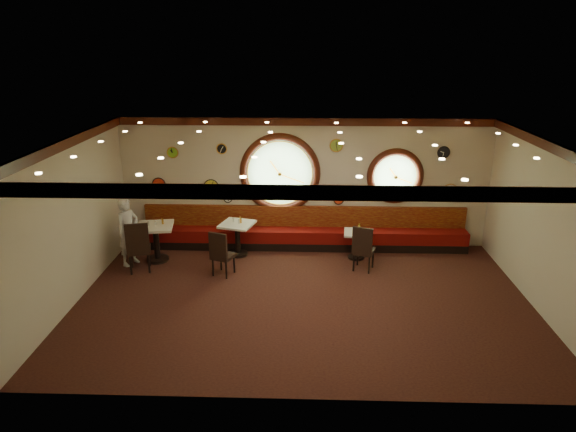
% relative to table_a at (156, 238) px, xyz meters
% --- Properties ---
extents(floor, '(9.00, 6.00, 0.00)m').
position_rel_table_a_xyz_m(floor, '(3.44, -1.83, -0.56)').
color(floor, black).
rests_on(floor, ground).
extents(ceiling, '(9.00, 6.00, 0.02)m').
position_rel_table_a_xyz_m(ceiling, '(3.44, -1.83, 2.64)').
color(ceiling, '#B38232').
rests_on(ceiling, wall_back).
extents(wall_back, '(9.00, 0.02, 3.20)m').
position_rel_table_a_xyz_m(wall_back, '(3.44, 1.17, 1.04)').
color(wall_back, beige).
rests_on(wall_back, floor).
extents(wall_front, '(9.00, 0.02, 3.20)m').
position_rel_table_a_xyz_m(wall_front, '(3.44, -4.83, 1.04)').
color(wall_front, beige).
rests_on(wall_front, floor).
extents(wall_left, '(0.02, 6.00, 3.20)m').
position_rel_table_a_xyz_m(wall_left, '(-1.06, -1.83, 1.04)').
color(wall_left, beige).
rests_on(wall_left, floor).
extents(wall_right, '(0.02, 6.00, 3.20)m').
position_rel_table_a_xyz_m(wall_right, '(7.94, -1.83, 1.04)').
color(wall_right, beige).
rests_on(wall_right, floor).
extents(molding_back, '(9.00, 0.10, 0.18)m').
position_rel_table_a_xyz_m(molding_back, '(3.44, 1.12, 2.55)').
color(molding_back, '#39130A').
rests_on(molding_back, wall_back).
extents(molding_front, '(9.00, 0.10, 0.18)m').
position_rel_table_a_xyz_m(molding_front, '(3.44, -4.78, 2.55)').
color(molding_front, '#39130A').
rests_on(molding_front, wall_back).
extents(molding_left, '(0.10, 6.00, 0.18)m').
position_rel_table_a_xyz_m(molding_left, '(-1.01, -1.83, 2.55)').
color(molding_left, '#39130A').
rests_on(molding_left, wall_back).
extents(molding_right, '(0.10, 6.00, 0.18)m').
position_rel_table_a_xyz_m(molding_right, '(7.89, -1.83, 2.55)').
color(molding_right, '#39130A').
rests_on(molding_right, wall_back).
extents(banquette_base, '(8.00, 0.55, 0.20)m').
position_rel_table_a_xyz_m(banquette_base, '(3.44, 0.89, -0.46)').
color(banquette_base, black).
rests_on(banquette_base, floor).
extents(banquette_seat, '(8.00, 0.55, 0.30)m').
position_rel_table_a_xyz_m(banquette_seat, '(3.44, 0.89, -0.21)').
color(banquette_seat, '#5D0908').
rests_on(banquette_seat, banquette_base).
extents(banquette_back, '(8.00, 0.10, 0.55)m').
position_rel_table_a_xyz_m(banquette_back, '(3.44, 1.11, 0.19)').
color(banquette_back, '#5B0707').
rests_on(banquette_back, wall_back).
extents(porthole_left_glass, '(1.66, 0.02, 1.66)m').
position_rel_table_a_xyz_m(porthole_left_glass, '(2.84, 1.17, 1.29)').
color(porthole_left_glass, '#79A865').
rests_on(porthole_left_glass, wall_back).
extents(porthole_left_frame, '(1.98, 0.18, 1.98)m').
position_rel_table_a_xyz_m(porthole_left_frame, '(2.84, 1.15, 1.29)').
color(porthole_left_frame, '#39130A').
rests_on(porthole_left_frame, wall_back).
extents(porthole_left_ring, '(1.61, 0.03, 1.61)m').
position_rel_table_a_xyz_m(porthole_left_ring, '(2.84, 1.12, 1.29)').
color(porthole_left_ring, gold).
rests_on(porthole_left_ring, wall_back).
extents(porthole_right_glass, '(1.10, 0.02, 1.10)m').
position_rel_table_a_xyz_m(porthole_right_glass, '(5.64, 1.17, 1.24)').
color(porthole_right_glass, '#79A865').
rests_on(porthole_right_glass, wall_back).
extents(porthole_right_frame, '(1.38, 0.18, 1.38)m').
position_rel_table_a_xyz_m(porthole_right_frame, '(5.64, 1.15, 1.24)').
color(porthole_right_frame, '#39130A').
rests_on(porthole_right_frame, wall_back).
extents(porthole_right_ring, '(1.09, 0.03, 1.09)m').
position_rel_table_a_xyz_m(porthole_right_ring, '(5.64, 1.12, 1.24)').
color(porthole_right_ring, gold).
rests_on(porthole_right_ring, wall_back).
extents(wall_clock_0, '(0.20, 0.03, 0.20)m').
position_rel_table_a_xyz_m(wall_clock_0, '(1.54, 1.13, 0.64)').
color(wall_clock_0, silver).
rests_on(wall_clock_0, wall_back).
extents(wall_clock_1, '(0.34, 0.03, 0.34)m').
position_rel_table_a_xyz_m(wall_clock_1, '(6.99, 1.13, 0.89)').
color(wall_clock_1, silver).
rests_on(wall_clock_1, wall_back).
extents(wall_clock_2, '(0.28, 0.03, 0.28)m').
position_rel_table_a_xyz_m(wall_clock_2, '(6.74, 1.13, 1.84)').
color(wall_clock_2, black).
rests_on(wall_clock_2, wall_back).
extents(wall_clock_3, '(0.30, 0.03, 0.30)m').
position_rel_table_a_xyz_m(wall_clock_3, '(4.19, 1.13, 1.99)').
color(wall_clock_3, '#8FB538').
rests_on(wall_clock_3, wall_back).
extents(wall_clock_4, '(0.26, 0.03, 0.26)m').
position_rel_table_a_xyz_m(wall_clock_4, '(0.24, 1.13, 1.79)').
color(wall_clock_4, '#7DCD29').
rests_on(wall_clock_4, wall_back).
extents(wall_clock_5, '(0.24, 0.03, 0.24)m').
position_rel_table_a_xyz_m(wall_clock_5, '(1.44, 1.13, 1.89)').
color(wall_clock_5, black).
rests_on(wall_clock_5, wall_back).
extents(wall_clock_6, '(0.24, 0.03, 0.24)m').
position_rel_table_a_xyz_m(wall_clock_6, '(4.29, 1.13, 0.64)').
color(wall_clock_6, red).
rests_on(wall_clock_6, wall_back).
extents(wall_clock_7, '(0.36, 0.03, 0.36)m').
position_rel_table_a_xyz_m(wall_clock_7, '(1.14, 1.13, 0.94)').
color(wall_clock_7, yellow).
rests_on(wall_clock_7, wall_back).
extents(wall_clock_8, '(0.32, 0.03, 0.32)m').
position_rel_table_a_xyz_m(wall_clock_8, '(-0.16, 1.13, 0.99)').
color(wall_clock_8, red).
rests_on(wall_clock_8, wall_back).
extents(table_a, '(0.92, 0.92, 0.88)m').
position_rel_table_a_xyz_m(table_a, '(0.00, 0.00, 0.00)').
color(table_a, black).
rests_on(table_a, floor).
extents(table_b, '(0.91, 0.91, 0.81)m').
position_rel_table_a_xyz_m(table_b, '(1.85, 0.40, -0.05)').
color(table_b, black).
rests_on(table_b, floor).
extents(table_c, '(0.66, 0.66, 0.67)m').
position_rel_table_a_xyz_m(table_c, '(4.69, 0.29, -0.14)').
color(table_c, black).
rests_on(table_c, floor).
extents(chair_a, '(0.61, 0.61, 0.73)m').
position_rel_table_a_xyz_m(chair_a, '(-0.21, -0.65, 0.12)').
color(chair_a, black).
rests_on(chair_a, floor).
extents(chair_b, '(0.57, 0.57, 0.64)m').
position_rel_table_a_xyz_m(chair_b, '(1.64, -0.78, 0.04)').
color(chair_b, black).
rests_on(chair_b, floor).
extents(chair_c, '(0.58, 0.58, 0.66)m').
position_rel_table_a_xyz_m(chair_c, '(4.76, -0.42, 0.05)').
color(chair_c, black).
rests_on(chair_c, floor).
extents(condiment_a_salt, '(0.03, 0.03, 0.09)m').
position_rel_table_a_xyz_m(condiment_a_salt, '(-0.15, -0.01, 0.37)').
color(condiment_a_salt, silver).
rests_on(condiment_a_salt, table_a).
extents(condiment_b_salt, '(0.04, 0.04, 0.10)m').
position_rel_table_a_xyz_m(condiment_b_salt, '(1.75, 0.49, 0.31)').
color(condiment_b_salt, silver).
rests_on(condiment_b_salt, table_b).
extents(condiment_c_salt, '(0.03, 0.03, 0.09)m').
position_rel_table_a_xyz_m(condiment_c_salt, '(4.65, 0.31, 0.15)').
color(condiment_c_salt, silver).
rests_on(condiment_c_salt, table_c).
extents(condiment_a_pepper, '(0.04, 0.04, 0.10)m').
position_rel_table_a_xyz_m(condiment_a_pepper, '(0.01, 0.01, 0.38)').
color(condiment_a_pepper, silver).
rests_on(condiment_a_pepper, table_a).
extents(condiment_b_pepper, '(0.04, 0.04, 0.10)m').
position_rel_table_a_xyz_m(condiment_b_pepper, '(1.90, 0.37, 0.30)').
color(condiment_b_pepper, silver).
rests_on(condiment_b_pepper, table_b).
extents(condiment_c_pepper, '(0.04, 0.04, 0.10)m').
position_rel_table_a_xyz_m(condiment_c_pepper, '(4.68, 0.26, 0.16)').
color(condiment_c_pepper, silver).
rests_on(condiment_c_pepper, table_c).
extents(condiment_a_bottle, '(0.05, 0.05, 0.14)m').
position_rel_table_a_xyz_m(condiment_a_bottle, '(0.16, 0.09, 0.40)').
color(condiment_a_bottle, gold).
rests_on(condiment_a_bottle, table_a).
extents(condiment_b_bottle, '(0.05, 0.05, 0.17)m').
position_rel_table_a_xyz_m(condiment_b_bottle, '(1.93, 0.43, 0.34)').
color(condiment_b_bottle, orange).
rests_on(condiment_b_bottle, table_b).
extents(condiment_c_bottle, '(0.06, 0.06, 0.18)m').
position_rel_table_a_xyz_m(condiment_c_bottle, '(4.74, 0.38, 0.20)').
color(condiment_c_bottle, gold).
rests_on(condiment_c_bottle, table_c).
extents(waiter, '(0.62, 0.70, 1.60)m').
position_rel_table_a_xyz_m(waiter, '(-0.56, -0.21, 0.24)').
color(waiter, silver).
rests_on(waiter, floor).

